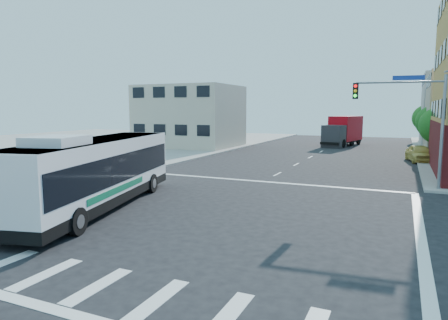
% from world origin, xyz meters
% --- Properties ---
extents(ground, '(120.00, 120.00, 0.00)m').
position_xyz_m(ground, '(0.00, 0.00, 0.00)').
color(ground, black).
rests_on(ground, ground).
extents(sidewalk_nw, '(50.00, 50.00, 0.15)m').
position_xyz_m(sidewalk_nw, '(-35.00, 35.00, 0.07)').
color(sidewalk_nw, gray).
rests_on(sidewalk_nw, ground).
extents(building_west, '(12.06, 10.06, 8.00)m').
position_xyz_m(building_west, '(-17.02, 29.98, 4.01)').
color(building_west, '#BDB29D').
rests_on(building_west, ground).
extents(signal_mast_ne, '(7.91, 1.13, 8.07)m').
position_xyz_m(signal_mast_ne, '(9.08, 10.62, 4.98)').
color(signal_mast_ne, gray).
rests_on(signal_mast_ne, ground).
extents(street_tree_a, '(3.60, 3.60, 5.53)m').
position_xyz_m(street_tree_a, '(11.90, 27.92, 3.59)').
color(street_tree_a, '#3C2316').
rests_on(street_tree_a, ground).
extents(street_tree_b, '(3.80, 3.80, 5.79)m').
position_xyz_m(street_tree_b, '(11.90, 35.92, 3.75)').
color(street_tree_b, '#3C2316').
rests_on(street_tree_b, ground).
extents(street_tree_c, '(3.40, 3.40, 5.29)m').
position_xyz_m(street_tree_c, '(11.90, 43.92, 3.46)').
color(street_tree_c, '#3C2316').
rests_on(street_tree_c, ground).
extents(street_tree_d, '(4.00, 4.00, 6.03)m').
position_xyz_m(street_tree_d, '(11.90, 51.92, 3.88)').
color(street_tree_d, '#3C2316').
rests_on(street_tree_d, ground).
extents(transit_bus, '(5.82, 13.32, 3.86)m').
position_xyz_m(transit_bus, '(-5.18, -1.03, 1.89)').
color(transit_bus, black).
rests_on(transit_bus, ground).
extents(box_truck, '(4.47, 9.27, 4.02)m').
position_xyz_m(box_truck, '(1.19, 40.03, 1.95)').
color(box_truck, '#2B2B30').
rests_on(box_truck, ground).
extents(parked_car, '(2.79, 5.04, 1.62)m').
position_xyz_m(parked_car, '(10.21, 25.56, 0.81)').
color(parked_car, '#D7BD53').
rests_on(parked_car, ground).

